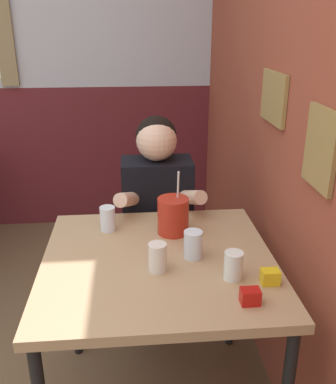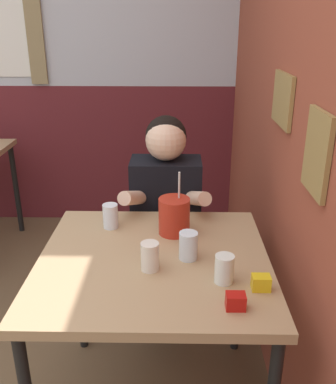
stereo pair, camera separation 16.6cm
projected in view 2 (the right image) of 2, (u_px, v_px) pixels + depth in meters
brick_wall_right at (276, 67)px, 2.04m from camera, size 0.08×4.31×2.70m
back_wall at (36, 50)px, 3.17m from camera, size 5.95×0.09×2.70m
main_table at (154, 275)px, 1.61m from camera, size 0.85×0.82×0.74m
person_seated at (166, 225)px, 2.16m from camera, size 0.42×0.40×1.15m
cocktail_pitcher at (174, 216)px, 1.74m from camera, size 0.13×0.13×0.27m
glass_near_pitcher at (111, 216)px, 1.80m from camera, size 0.06×0.06×0.10m
glass_center at (224, 269)px, 1.42m from camera, size 0.06×0.06×0.10m
glass_far_side at (150, 256)px, 1.49m from camera, size 0.06×0.06×0.10m
glass_by_brick at (188, 246)px, 1.56m from camera, size 0.07×0.07×0.10m
condiment_ketchup at (236, 301)px, 1.29m from camera, size 0.06×0.04×0.05m
condiment_mustard at (261, 283)px, 1.39m from camera, size 0.06×0.04×0.05m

